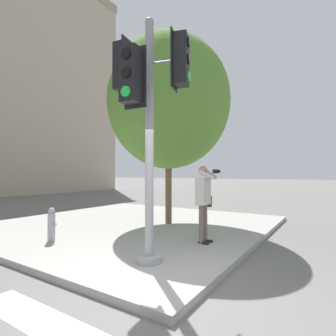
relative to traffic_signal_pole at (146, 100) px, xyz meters
The scene contains 7 objects.
ground_plane 3.19m from the traffic_signal_pole, 131.71° to the right, with size 160.00×160.00×0.00m, color slate.
sidewalk_corner 4.90m from the traffic_signal_pole, 44.13° to the left, with size 8.00×8.00×0.12m.
traffic_signal_pole is the anchor object (origin of this frame).
person_photographer 2.62m from the traffic_signal_pole, ahead, with size 0.58×0.54×1.76m.
street_tree 3.91m from the traffic_signal_pole, 26.43° to the left, with size 3.90×3.90×6.03m.
fire_hydrant 3.76m from the traffic_signal_pole, 89.31° to the left, with size 0.17×0.23×0.78m.
building_right 26.12m from the traffic_signal_pole, 68.03° to the left, with size 15.83×12.08×20.21m.
Camera 1 is at (-3.00, -2.04, 1.71)m, focal length 28.00 mm.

